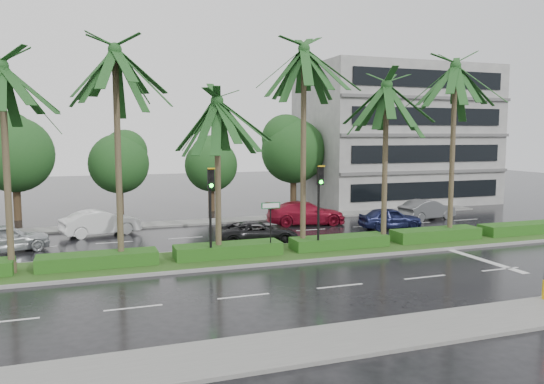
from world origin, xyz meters
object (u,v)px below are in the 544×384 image
object	(u,v)px
street_sign	(271,215)
car_silver	(4,238)
signal_median_left	(211,200)
car_darkgrey	(258,232)
car_white	(101,223)
car_blue	(390,218)
car_grey	(427,209)
car_red	(306,213)

from	to	relation	value
street_sign	car_silver	size ratio (longest dim) A/B	0.59
signal_median_left	car_darkgrey	world-z (taller)	signal_median_left
car_white	car_blue	distance (m)	18.05
signal_median_left	street_sign	size ratio (longest dim) A/B	1.68
car_silver	car_darkgrey	world-z (taller)	car_silver
car_darkgrey	car_grey	world-z (taller)	car_grey
street_sign	car_blue	distance (m)	11.39
car_grey	car_blue	bearing A→B (deg)	106.07
street_sign	car_red	size ratio (longest dim) A/B	0.49
signal_median_left	car_blue	world-z (taller)	signal_median_left
car_silver	car_red	distance (m)	18.17
signal_median_left	car_darkgrey	size ratio (longest dim) A/B	0.97
car_silver	car_red	xyz separation A→B (m)	(17.96, 2.75, 0.02)
signal_median_left	car_red	distance (m)	12.36
street_sign	car_grey	xyz separation A→B (m)	(14.50, 7.60, -1.41)
street_sign	car_red	bearing A→B (deg)	57.13
car_darkgrey	car_red	world-z (taller)	car_red
car_silver	car_darkgrey	xyz separation A→B (m)	(12.96, -2.15, -0.12)
signal_median_left	car_blue	xyz separation A→B (m)	(13.00, 5.43, -2.31)
car_blue	car_grey	xyz separation A→B (m)	(4.50, 2.35, 0.03)
car_grey	car_red	bearing A→B (deg)	72.72
car_silver	car_darkgrey	distance (m)	13.14
car_red	car_blue	bearing A→B (deg)	-114.93
car_grey	car_white	bearing A→B (deg)	74.60
car_red	car_grey	size ratio (longest dim) A/B	1.22
car_red	car_white	bearing A→B (deg)	98.40
car_white	car_blue	bearing A→B (deg)	-118.23
car_silver	car_blue	bearing A→B (deg)	-110.15
car_white	street_sign	bearing A→B (deg)	-155.92
car_darkgrey	car_blue	size ratio (longest dim) A/B	1.12
car_white	car_darkgrey	xyz separation A→B (m)	(8.13, -5.50, -0.13)
car_silver	car_darkgrey	bearing A→B (deg)	-118.29
street_sign	car_darkgrey	world-z (taller)	street_sign
car_blue	street_sign	bearing A→B (deg)	123.58
street_sign	car_darkgrey	xyz separation A→B (m)	(0.50, 3.60, -1.50)
car_red	car_blue	xyz separation A→B (m)	(4.50, -3.26, -0.09)
car_darkgrey	car_red	distance (m)	7.01
car_silver	car_grey	world-z (taller)	car_silver
street_sign	car_darkgrey	bearing A→B (deg)	82.10
car_red	car_blue	distance (m)	5.56
car_white	car_grey	bearing A→B (deg)	-109.79
street_sign	car_red	world-z (taller)	street_sign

